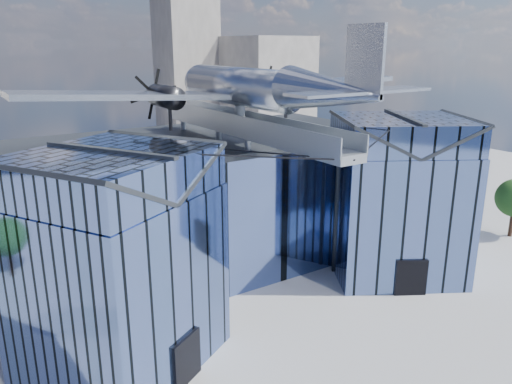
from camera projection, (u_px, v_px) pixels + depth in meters
ground_plane at (272, 301)px, 33.74m from camera, size 120.00×120.00×0.00m
museum at (228, 201)px, 36.84m from camera, size 32.88×24.50×17.60m
bg_towers at (81, 92)px, 72.17m from camera, size 77.00×24.50×26.00m
tree_side_e at (414, 162)px, 59.73m from camera, size 3.47×3.47×4.71m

